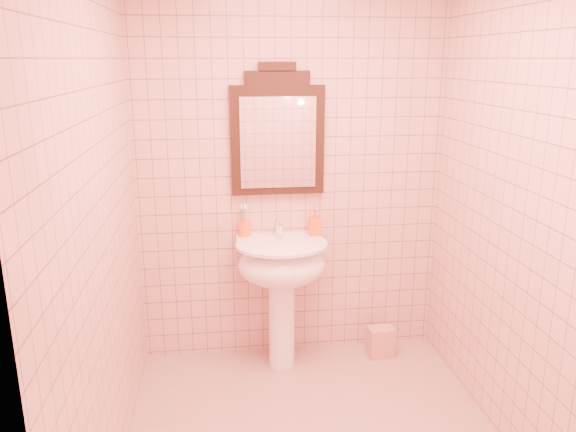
{
  "coord_description": "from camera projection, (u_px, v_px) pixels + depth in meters",
  "views": [
    {
      "loc": [
        -0.47,
        -2.46,
        1.98
      ],
      "look_at": [
        -0.09,
        0.55,
        1.13
      ],
      "focal_mm": 35.0,
      "sensor_mm": 36.0,
      "label": 1
    }
  ],
  "objects": [
    {
      "name": "mirror",
      "position": [
        278.0,
        135.0,
        3.54
      ],
      "size": [
        0.59,
        0.06,
        0.83
      ],
      "color": "black",
      "rests_on": "back_wall"
    },
    {
      "name": "towel",
      "position": [
        380.0,
        342.0,
        3.85
      ],
      "size": [
        0.18,
        0.13,
        0.21
      ],
      "primitive_type": "cube",
      "rotation": [
        0.0,
        0.0,
        0.09
      ],
      "color": "tan",
      "rests_on": "floor"
    },
    {
      "name": "toothbrush_cup",
      "position": [
        244.0,
        228.0,
        3.66
      ],
      "size": [
        0.08,
        0.08,
        0.19
      ],
      "rotation": [
        0.0,
        0.0,
        -0.26
      ],
      "color": "#FD5D15",
      "rests_on": "pedestal_sink"
    },
    {
      "name": "pedestal_sink",
      "position": [
        282.0,
        273.0,
        3.58
      ],
      "size": [
        0.58,
        0.58,
        0.86
      ],
      "color": "white",
      "rests_on": "floor"
    },
    {
      "name": "faucet",
      "position": [
        279.0,
        228.0,
        3.64
      ],
      "size": [
        0.04,
        0.16,
        0.11
      ],
      "color": "white",
      "rests_on": "pedestal_sink"
    },
    {
      "name": "back_wall",
      "position": [
        291.0,
        175.0,
        3.65
      ],
      "size": [
        2.0,
        0.02,
        2.5
      ],
      "primitive_type": "cube",
      "color": "#D7A196",
      "rests_on": "floor"
    },
    {
      "name": "soap_dispenser",
      "position": [
        315.0,
        222.0,
        3.66
      ],
      "size": [
        0.09,
        0.09,
        0.17
      ],
      "primitive_type": "imported",
      "rotation": [
        0.0,
        0.0,
        0.11
      ],
      "color": "#F05214",
      "rests_on": "pedestal_sink"
    }
  ]
}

